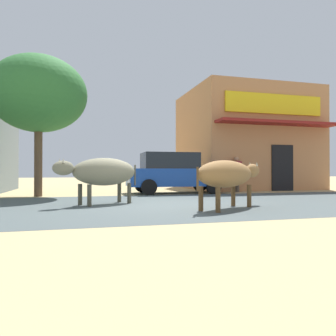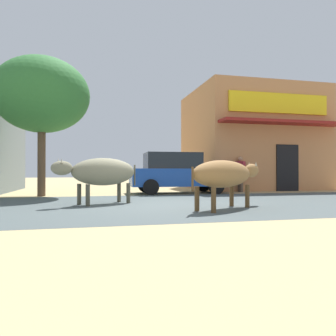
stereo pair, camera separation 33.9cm
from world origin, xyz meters
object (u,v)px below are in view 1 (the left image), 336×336
cow_far_dark (228,174)px  pedestrian_by_shop (237,171)px  cow_near_brown (103,172)px  roadside_tree (39,94)px  parked_hatchback_car (174,173)px

cow_far_dark → pedestrian_by_shop: 6.67m
cow_near_brown → cow_far_dark: bearing=-33.5°
cow_near_brown → pedestrian_by_shop: pedestrian_by_shop is taller
cow_far_dark → roadside_tree: bearing=132.2°
parked_hatchback_car → cow_near_brown: bearing=-129.3°
cow_near_brown → cow_far_dark: 3.35m
cow_far_dark → pedestrian_by_shop: bearing=61.1°
roadside_tree → cow_far_dark: (4.81, -5.30, -2.81)m
roadside_tree → cow_near_brown: roadside_tree is taller
roadside_tree → cow_far_dark: size_ratio=1.96×
pedestrian_by_shop → roadside_tree: bearing=-176.1°
roadside_tree → cow_far_dark: 7.69m
cow_near_brown → pedestrian_by_shop: bearing=33.6°
parked_hatchback_car → cow_far_dark: 5.68m
roadside_tree → parked_hatchback_car: size_ratio=1.24×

